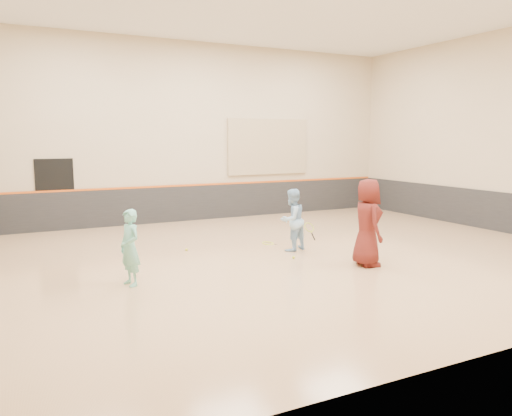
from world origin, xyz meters
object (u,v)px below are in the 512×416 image
girl (130,248)px  spare_racket (268,242)px  instructor (292,220)px  young_man (367,223)px

girl → spare_racket: 4.72m
girl → instructor: size_ratio=0.95×
spare_racket → girl: bearing=-152.5°
instructor → spare_racket: (-0.16, 0.97, -0.73)m
girl → spare_racket: bearing=101.5°
instructor → young_man: size_ratio=0.81×
young_man → spare_racket: size_ratio=2.75×
instructor → young_man: (0.73, -2.02, 0.18)m
young_man → instructor: bearing=34.8°
girl → instructor: instructor is taller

